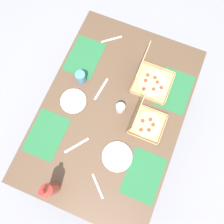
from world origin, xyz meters
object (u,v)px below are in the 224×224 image
Objects in this scene: plate_far_left at (117,157)px; cup_red at (81,77)px; soda_bottle at (50,190)px; plate_middle at (73,101)px; cup_spare at (120,108)px; pizza_box_corner_right at (145,122)px; pizza_box_corner_left at (150,80)px.

cup_red reaches higher than plate_far_left.
soda_bottle is 3.02× the size of cup_red.
cup_spare reaches higher than plate_middle.
plate_far_left is 1.09× the size of plate_middle.
pizza_box_corner_right is at bearing -85.11° from plate_middle.
soda_bottle is at bearing -168.94° from cup_red.
pizza_box_corner_left reaches higher than soda_bottle.
cup_red is at bearing 5.33° from plate_middle.
pizza_box_corner_left is 3.14× the size of cup_red.
pizza_box_corner_right is at bearing -17.31° from plate_far_left.
soda_bottle is at bearing 161.13° from pizza_box_corner_left.
soda_bottle is (-0.71, 0.44, 0.09)m from pizza_box_corner_right.
pizza_box_corner_right is 0.63m from cup_red.
plate_far_left is (-0.66, 0.02, -0.04)m from pizza_box_corner_left.
plate_middle is at bearing 102.69° from cup_spare.
plate_middle is 0.68m from soda_bottle.
cup_red is (0.20, 0.02, 0.04)m from plate_middle.
plate_middle is at bearing 127.70° from pizza_box_corner_left.
pizza_box_corner_left is 0.56m from cup_red.
cup_spare is (0.03, 0.22, -0.00)m from pizza_box_corner_right.
pizza_box_corner_right is 1.27× the size of plate_far_left.
soda_bottle reaches higher than cup_spare.
pizza_box_corner_right is 0.87× the size of pizza_box_corner_left.
pizza_box_corner_left is at bearing -70.03° from cup_red.
plate_far_left is 0.38m from cup_spare.
pizza_box_corner_right is at bearing -98.78° from cup_spare.
pizza_box_corner_right is 0.34m from plate_far_left.
plate_middle is 1.96× the size of cup_red.
soda_bottle is at bearing 147.93° from pizza_box_corner_right.
plate_middle is 2.42× the size of cup_spare.
pizza_box_corner_right is 0.84m from soda_bottle.
cup_spare is (-0.31, 0.13, -0.01)m from pizza_box_corner_left.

